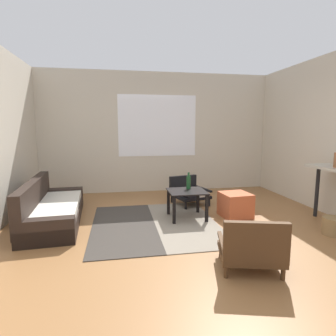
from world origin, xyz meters
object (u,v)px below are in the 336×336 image
object	(u,v)px
coffee_table	(187,196)
armchair_by_window	(188,191)
ottoman_orange	(235,205)
armchair_striped_foreground	(252,248)
wicker_basket	(334,226)
couch	(51,210)
glass_bottle	(189,182)

from	to	relation	value
coffee_table	armchair_by_window	xyz separation A→B (m)	(0.25, 0.87, -0.13)
ottoman_orange	coffee_table	bearing A→B (deg)	176.17
armchair_by_window	armchair_striped_foreground	size ratio (longest dim) A/B	1.02
wicker_basket	couch	bearing A→B (deg)	162.93
armchair_striped_foreground	wicker_basket	size ratio (longest dim) A/B	2.53
couch	glass_bottle	xyz separation A→B (m)	(2.19, -0.03, 0.37)
coffee_table	armchair_by_window	distance (m)	0.91
coffee_table	armchair_by_window	bearing A→B (deg)	74.15
coffee_table	armchair_striped_foreground	world-z (taller)	armchair_striped_foreground
armchair_by_window	armchair_striped_foreground	xyz separation A→B (m)	(0.00, -2.62, 0.01)
armchair_by_window	armchair_striped_foreground	bearing A→B (deg)	-89.96
ottoman_orange	glass_bottle	size ratio (longest dim) A/B	1.64
couch	armchair_by_window	world-z (taller)	couch
couch	ottoman_orange	distance (m)	2.95
glass_bottle	wicker_basket	world-z (taller)	glass_bottle
armchair_striped_foreground	ottoman_orange	world-z (taller)	armchair_striped_foreground
glass_bottle	wicker_basket	distance (m)	2.18
ottoman_orange	glass_bottle	world-z (taller)	glass_bottle
armchair_striped_foreground	glass_bottle	xyz separation A→B (m)	(-0.18, 1.89, 0.33)
glass_bottle	wicker_basket	bearing A→B (deg)	-33.81
ottoman_orange	glass_bottle	xyz separation A→B (m)	(-0.75, 0.20, 0.38)
couch	wicker_basket	xyz separation A→B (m)	(3.96, -1.22, -0.09)
coffee_table	glass_bottle	bearing A→B (deg)	65.73
armchair_striped_foreground	glass_bottle	size ratio (longest dim) A/B	2.72
couch	wicker_basket	world-z (taller)	couch
glass_bottle	couch	bearing A→B (deg)	179.15
armchair_by_window	glass_bottle	distance (m)	0.82
armchair_by_window	ottoman_orange	bearing A→B (deg)	-58.21
couch	glass_bottle	distance (m)	2.22
couch	armchair_by_window	xyz separation A→B (m)	(2.38, 0.69, 0.03)
wicker_basket	ottoman_orange	bearing A→B (deg)	135.74
coffee_table	glass_bottle	size ratio (longest dim) A/B	2.17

